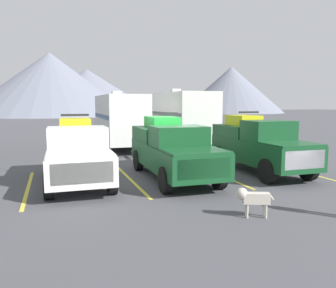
{
  "coord_description": "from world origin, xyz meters",
  "views": [
    {
      "loc": [
        -4.55,
        -12.93,
        2.89
      ],
      "look_at": [
        0.0,
        0.4,
        1.2
      ],
      "focal_mm": 36.23,
      "sensor_mm": 36.0,
      "label": 1
    }
  ],
  "objects_px": {
    "pickup_truck_b": "(172,148)",
    "camper_trailer_a": "(120,118)",
    "pickup_truck_c": "(258,144)",
    "dog": "(251,197)",
    "camper_trailer_b": "(180,116)",
    "pickup_truck_a": "(77,152)"
  },
  "relations": [
    {
      "from": "pickup_truck_b",
      "to": "camper_trailer_a",
      "type": "distance_m",
      "value": 9.09
    },
    {
      "from": "pickup_truck_c",
      "to": "dog",
      "type": "height_order",
      "value": "pickup_truck_c"
    },
    {
      "from": "pickup_truck_b",
      "to": "dog",
      "type": "relative_size",
      "value": 6.44
    },
    {
      "from": "pickup_truck_c",
      "to": "camper_trailer_a",
      "type": "height_order",
      "value": "camper_trailer_a"
    },
    {
      "from": "pickup_truck_b",
      "to": "camper_trailer_b",
      "type": "height_order",
      "value": "camper_trailer_b"
    },
    {
      "from": "pickup_truck_b",
      "to": "camper_trailer_b",
      "type": "xyz_separation_m",
      "value": [
        3.77,
        8.91,
        0.89
      ]
    },
    {
      "from": "camper_trailer_a",
      "to": "camper_trailer_b",
      "type": "relative_size",
      "value": 0.97
    },
    {
      "from": "pickup_truck_b",
      "to": "pickup_truck_c",
      "type": "distance_m",
      "value": 3.85
    },
    {
      "from": "pickup_truck_a",
      "to": "pickup_truck_b",
      "type": "height_order",
      "value": "pickup_truck_b"
    },
    {
      "from": "camper_trailer_b",
      "to": "dog",
      "type": "relative_size",
      "value": 9.39
    },
    {
      "from": "pickup_truck_a",
      "to": "camper_trailer_a",
      "type": "xyz_separation_m",
      "value": [
        3.26,
        8.74,
        0.81
      ]
    },
    {
      "from": "pickup_truck_a",
      "to": "camper_trailer_b",
      "type": "height_order",
      "value": "camper_trailer_b"
    },
    {
      "from": "camper_trailer_a",
      "to": "dog",
      "type": "bearing_deg",
      "value": -87.39
    },
    {
      "from": "dog",
      "to": "camper_trailer_a",
      "type": "bearing_deg",
      "value": 92.61
    },
    {
      "from": "camper_trailer_a",
      "to": "pickup_truck_a",
      "type": "bearing_deg",
      "value": -110.46
    },
    {
      "from": "pickup_truck_b",
      "to": "dog",
      "type": "distance_m",
      "value": 5.16
    },
    {
      "from": "pickup_truck_c",
      "to": "dog",
      "type": "relative_size",
      "value": 5.99
    },
    {
      "from": "camper_trailer_a",
      "to": "dog",
      "type": "xyz_separation_m",
      "value": [
        0.64,
        -14.16,
        -1.43
      ]
    },
    {
      "from": "pickup_truck_c",
      "to": "camper_trailer_a",
      "type": "distance_m",
      "value": 10.1
    },
    {
      "from": "camper_trailer_b",
      "to": "dog",
      "type": "bearing_deg",
      "value": -103.75
    },
    {
      "from": "pickup_truck_b",
      "to": "camper_trailer_a",
      "type": "xyz_separation_m",
      "value": [
        -0.3,
        9.05,
        0.79
      ]
    },
    {
      "from": "pickup_truck_c",
      "to": "pickup_truck_a",
      "type": "bearing_deg",
      "value": 176.66
    }
  ]
}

